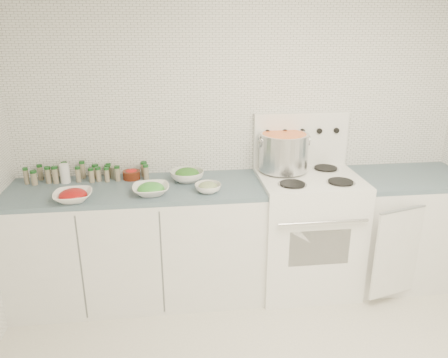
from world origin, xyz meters
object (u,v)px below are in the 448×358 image
(stove, at_px, (306,228))
(bowl_tomato, at_px, (73,196))
(bowl_snowpea, at_px, (151,189))
(stock_pot, at_px, (284,150))

(stove, relative_size, bowl_tomato, 5.03)
(bowl_tomato, height_order, bowl_snowpea, same)
(stove, bearing_deg, bowl_tomato, -173.27)
(stove, relative_size, bowl_snowpea, 5.08)
(stock_pot, bearing_deg, bowl_tomato, -167.37)
(stock_pot, distance_m, bowl_snowpea, 1.06)
(stock_pot, height_order, bowl_snowpea, stock_pot)
(stove, xyz_separation_m, bowl_tomato, (-1.70, -0.20, 0.44))
(bowl_tomato, bearing_deg, stock_pot, 12.63)
(stove, bearing_deg, stock_pot, 140.61)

